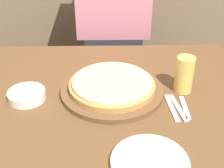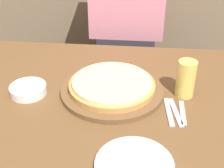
{
  "view_description": "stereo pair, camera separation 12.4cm",
  "coord_description": "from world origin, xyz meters",
  "px_view_note": "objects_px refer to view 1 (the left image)",
  "views": [
    {
      "loc": [
        0.05,
        -1.0,
        1.47
      ],
      "look_at": [
        0.07,
        0.05,
        0.81
      ],
      "focal_mm": 50.0,
      "sensor_mm": 36.0,
      "label": 1
    },
    {
      "loc": [
        0.18,
        -1.0,
        1.47
      ],
      "look_at": [
        0.07,
        0.05,
        0.81
      ],
      "focal_mm": 50.0,
      "sensor_mm": 36.0,
      "label": 2
    }
  ],
  "objects_px": {
    "pizza_on_board": "(112,87)",
    "side_bowl": "(27,95)",
    "fork": "(172,108)",
    "diner_person": "(113,47)",
    "beer_glass": "(184,73)",
    "dinner_knife": "(178,108)",
    "spoon": "(185,107)",
    "dinner_plate": "(150,163)"
  },
  "relations": [
    {
      "from": "dinner_knife",
      "to": "diner_person",
      "type": "height_order",
      "value": "diner_person"
    },
    {
      "from": "spoon",
      "to": "dinner_knife",
      "type": "bearing_deg",
      "value": 180.0
    },
    {
      "from": "pizza_on_board",
      "to": "dinner_plate",
      "type": "relative_size",
      "value": 1.76
    },
    {
      "from": "fork",
      "to": "dinner_knife",
      "type": "bearing_deg",
      "value": 0.0
    },
    {
      "from": "side_bowl",
      "to": "spoon",
      "type": "height_order",
      "value": "side_bowl"
    },
    {
      "from": "beer_glass",
      "to": "dinner_plate",
      "type": "height_order",
      "value": "beer_glass"
    },
    {
      "from": "pizza_on_board",
      "to": "dinner_plate",
      "type": "distance_m",
      "value": 0.41
    },
    {
      "from": "side_bowl",
      "to": "diner_person",
      "type": "relative_size",
      "value": 0.11
    },
    {
      "from": "fork",
      "to": "dinner_knife",
      "type": "relative_size",
      "value": 1.0
    },
    {
      "from": "pizza_on_board",
      "to": "dinner_knife",
      "type": "relative_size",
      "value": 2.43
    },
    {
      "from": "dinner_plate",
      "to": "diner_person",
      "type": "xyz_separation_m",
      "value": [
        -0.09,
        1.06,
        -0.12
      ]
    },
    {
      "from": "beer_glass",
      "to": "fork",
      "type": "height_order",
      "value": "beer_glass"
    },
    {
      "from": "dinner_plate",
      "to": "fork",
      "type": "height_order",
      "value": "dinner_plate"
    },
    {
      "from": "pizza_on_board",
      "to": "dinner_plate",
      "type": "bearing_deg",
      "value": -75.01
    },
    {
      "from": "beer_glass",
      "to": "diner_person",
      "type": "bearing_deg",
      "value": 112.34
    },
    {
      "from": "pizza_on_board",
      "to": "beer_glass",
      "type": "distance_m",
      "value": 0.29
    },
    {
      "from": "fork",
      "to": "beer_glass",
      "type": "bearing_deg",
      "value": 62.07
    },
    {
      "from": "beer_glass",
      "to": "diner_person",
      "type": "relative_size",
      "value": 0.11
    },
    {
      "from": "dinner_plate",
      "to": "spoon",
      "type": "xyz_separation_m",
      "value": [
        0.17,
        0.28,
        -0.01
      ]
    },
    {
      "from": "beer_glass",
      "to": "side_bowl",
      "type": "height_order",
      "value": "beer_glass"
    },
    {
      "from": "pizza_on_board",
      "to": "diner_person",
      "type": "xyz_separation_m",
      "value": [
        0.02,
        0.67,
        -0.13
      ]
    },
    {
      "from": "spoon",
      "to": "beer_glass",
      "type": "bearing_deg",
      "value": 82.82
    },
    {
      "from": "side_bowl",
      "to": "beer_glass",
      "type": "bearing_deg",
      "value": 4.86
    },
    {
      "from": "side_bowl",
      "to": "fork",
      "type": "height_order",
      "value": "side_bowl"
    },
    {
      "from": "beer_glass",
      "to": "dinner_plate",
      "type": "bearing_deg",
      "value": -114.14
    },
    {
      "from": "dinner_knife",
      "to": "spoon",
      "type": "relative_size",
      "value": 1.18
    },
    {
      "from": "pizza_on_board",
      "to": "side_bowl",
      "type": "height_order",
      "value": "pizza_on_board"
    },
    {
      "from": "beer_glass",
      "to": "side_bowl",
      "type": "distance_m",
      "value": 0.63
    },
    {
      "from": "pizza_on_board",
      "to": "dinner_knife",
      "type": "distance_m",
      "value": 0.27
    },
    {
      "from": "beer_glass",
      "to": "fork",
      "type": "xyz_separation_m",
      "value": [
        -0.07,
        -0.12,
        -0.08
      ]
    },
    {
      "from": "spoon",
      "to": "dinner_plate",
      "type": "bearing_deg",
      "value": -120.49
    },
    {
      "from": "dinner_knife",
      "to": "diner_person",
      "type": "relative_size",
      "value": 0.13
    },
    {
      "from": "pizza_on_board",
      "to": "dinner_plate",
      "type": "height_order",
      "value": "pizza_on_board"
    },
    {
      "from": "pizza_on_board",
      "to": "diner_person",
      "type": "distance_m",
      "value": 0.68
    },
    {
      "from": "side_bowl",
      "to": "spoon",
      "type": "distance_m",
      "value": 0.61
    },
    {
      "from": "dinner_plate",
      "to": "fork",
      "type": "xyz_separation_m",
      "value": [
        0.12,
        0.28,
        -0.01
      ]
    },
    {
      "from": "fork",
      "to": "dinner_plate",
      "type": "bearing_deg",
      "value": -112.41
    },
    {
      "from": "fork",
      "to": "spoon",
      "type": "xyz_separation_m",
      "value": [
        0.05,
        -0.0,
        0.0
      ]
    },
    {
      "from": "dinner_knife",
      "to": "diner_person",
      "type": "distance_m",
      "value": 0.82
    },
    {
      "from": "dinner_plate",
      "to": "dinner_knife",
      "type": "relative_size",
      "value": 1.38
    },
    {
      "from": "dinner_plate",
      "to": "fork",
      "type": "distance_m",
      "value": 0.31
    },
    {
      "from": "dinner_knife",
      "to": "diner_person",
      "type": "xyz_separation_m",
      "value": [
        -0.23,
        0.78,
        -0.11
      ]
    }
  ]
}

